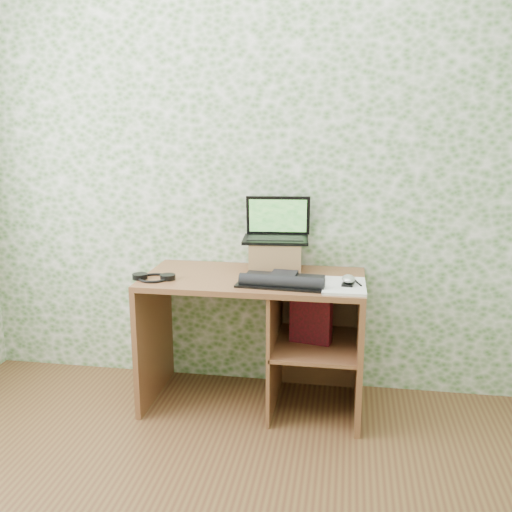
% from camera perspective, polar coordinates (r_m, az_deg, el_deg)
% --- Properties ---
extents(wall_back, '(3.50, 0.00, 3.50)m').
position_cam_1_polar(wall_back, '(3.31, 0.64, 8.56)').
color(wall_back, silver).
rests_on(wall_back, ground).
extents(desk, '(1.20, 0.60, 0.75)m').
position_cam_1_polar(desk, '(3.21, 1.23, -6.64)').
color(desk, brown).
rests_on(desk, floor).
extents(riser, '(0.31, 0.26, 0.17)m').
position_cam_1_polar(riser, '(3.21, 1.96, -0.00)').
color(riser, '#9F7247').
rests_on(riser, desk).
extents(laptop, '(0.38, 0.29, 0.24)m').
position_cam_1_polar(laptop, '(3.22, 2.07, 2.64)').
color(laptop, black).
rests_on(laptop, riser).
extents(keyboard, '(0.48, 0.27, 0.07)m').
position_cam_1_polar(keyboard, '(2.96, 2.70, -2.46)').
color(keyboard, black).
rests_on(keyboard, desk).
extents(headphones, '(0.23, 0.18, 0.03)m').
position_cam_1_polar(headphones, '(3.11, -10.18, -2.12)').
color(headphones, black).
rests_on(headphones, desk).
extents(notepad, '(0.22, 0.31, 0.01)m').
position_cam_1_polar(notepad, '(2.95, 8.81, -2.97)').
color(notepad, silver).
rests_on(notepad, desk).
extents(mouse, '(0.08, 0.12, 0.04)m').
position_cam_1_polar(mouse, '(2.95, 9.21, -2.49)').
color(mouse, silver).
rests_on(mouse, notepad).
extents(pen, '(0.05, 0.15, 0.01)m').
position_cam_1_polar(pen, '(3.00, 10.02, -2.53)').
color(pen, black).
rests_on(pen, notepad).
extents(red_box, '(0.23, 0.12, 0.27)m').
position_cam_1_polar(red_box, '(3.14, 5.52, -6.29)').
color(red_box, maroon).
rests_on(red_box, desk).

